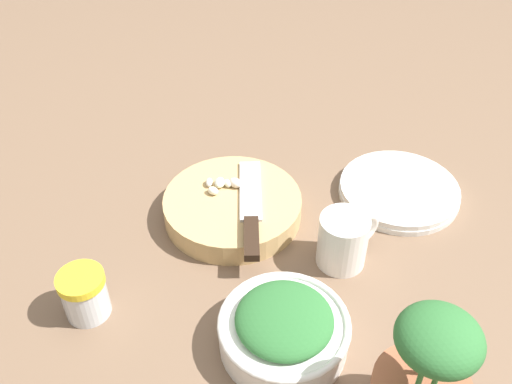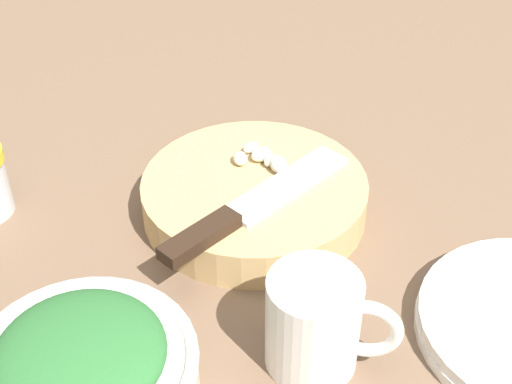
{
  "view_description": "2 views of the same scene",
  "coord_description": "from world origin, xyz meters",
  "px_view_note": "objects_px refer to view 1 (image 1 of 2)",
  "views": [
    {
      "loc": [
        0.56,
        0.29,
        0.63
      ],
      "look_at": [
        -0.0,
        -0.01,
        0.08
      ],
      "focal_mm": 40.0,
      "sensor_mm": 36.0,
      "label": 1
    },
    {
      "loc": [
        0.14,
        0.47,
        0.45
      ],
      "look_at": [
        -0.01,
        -0.04,
        0.04
      ],
      "focal_mm": 50.0,
      "sensor_mm": 36.0,
      "label": 2
    }
  ],
  "objects_px": {
    "potted_herb": "(424,383)",
    "coffee_mug": "(344,240)",
    "spice_jar": "(85,294)",
    "cutting_board": "(233,207)",
    "plate_stack": "(399,190)",
    "chef_knife": "(251,212)",
    "garlic_cloves": "(223,184)",
    "herb_bowl": "(284,328)"
  },
  "relations": [
    {
      "from": "herb_bowl",
      "to": "potted_herb",
      "type": "xyz_separation_m",
      "value": [
        0.02,
        0.18,
        0.05
      ]
    },
    {
      "from": "garlic_cloves",
      "to": "cutting_board",
      "type": "bearing_deg",
      "value": 57.98
    },
    {
      "from": "garlic_cloves",
      "to": "potted_herb",
      "type": "bearing_deg",
      "value": 59.87
    },
    {
      "from": "garlic_cloves",
      "to": "coffee_mug",
      "type": "bearing_deg",
      "value": 83.71
    },
    {
      "from": "cutting_board",
      "to": "plate_stack",
      "type": "relative_size",
      "value": 1.09
    },
    {
      "from": "coffee_mug",
      "to": "spice_jar",
      "type": "bearing_deg",
      "value": -47.04
    },
    {
      "from": "potted_herb",
      "to": "coffee_mug",
      "type": "bearing_deg",
      "value": -140.28
    },
    {
      "from": "garlic_cloves",
      "to": "spice_jar",
      "type": "height_order",
      "value": "spice_jar"
    },
    {
      "from": "chef_knife",
      "to": "plate_stack",
      "type": "relative_size",
      "value": 1.04
    },
    {
      "from": "chef_knife",
      "to": "coffee_mug",
      "type": "height_order",
      "value": "coffee_mug"
    },
    {
      "from": "herb_bowl",
      "to": "spice_jar",
      "type": "height_order",
      "value": "same"
    },
    {
      "from": "chef_knife",
      "to": "herb_bowl",
      "type": "relative_size",
      "value": 1.24
    },
    {
      "from": "coffee_mug",
      "to": "potted_herb",
      "type": "bearing_deg",
      "value": 39.72
    },
    {
      "from": "plate_stack",
      "to": "herb_bowl",
      "type": "bearing_deg",
      "value": -6.78
    },
    {
      "from": "plate_stack",
      "to": "potted_herb",
      "type": "height_order",
      "value": "potted_herb"
    },
    {
      "from": "garlic_cloves",
      "to": "plate_stack",
      "type": "relative_size",
      "value": 0.3
    },
    {
      "from": "spice_jar",
      "to": "potted_herb",
      "type": "xyz_separation_m",
      "value": [
        -0.05,
        0.43,
        0.04
      ]
    },
    {
      "from": "cutting_board",
      "to": "chef_knife",
      "type": "height_order",
      "value": "chef_knife"
    },
    {
      "from": "potted_herb",
      "to": "spice_jar",
      "type": "bearing_deg",
      "value": -82.94
    },
    {
      "from": "cutting_board",
      "to": "coffee_mug",
      "type": "bearing_deg",
      "value": 87.7
    },
    {
      "from": "herb_bowl",
      "to": "spice_jar",
      "type": "relative_size",
      "value": 2.39
    },
    {
      "from": "plate_stack",
      "to": "potted_herb",
      "type": "bearing_deg",
      "value": 19.32
    },
    {
      "from": "cutting_board",
      "to": "spice_jar",
      "type": "distance_m",
      "value": 0.27
    },
    {
      "from": "cutting_board",
      "to": "garlic_cloves",
      "type": "bearing_deg",
      "value": -122.02
    },
    {
      "from": "garlic_cloves",
      "to": "coffee_mug",
      "type": "height_order",
      "value": "coffee_mug"
    },
    {
      "from": "cutting_board",
      "to": "chef_knife",
      "type": "bearing_deg",
      "value": 65.86
    },
    {
      "from": "coffee_mug",
      "to": "plate_stack",
      "type": "xyz_separation_m",
      "value": [
        -0.18,
        0.03,
        -0.03
      ]
    },
    {
      "from": "potted_herb",
      "to": "garlic_cloves",
      "type": "bearing_deg",
      "value": -120.13
    },
    {
      "from": "herb_bowl",
      "to": "plate_stack",
      "type": "distance_m",
      "value": 0.36
    },
    {
      "from": "herb_bowl",
      "to": "plate_stack",
      "type": "bearing_deg",
      "value": 173.22
    },
    {
      "from": "chef_knife",
      "to": "potted_herb",
      "type": "distance_m",
      "value": 0.36
    },
    {
      "from": "plate_stack",
      "to": "potted_herb",
      "type": "relative_size",
      "value": 1.1
    },
    {
      "from": "spice_jar",
      "to": "plate_stack",
      "type": "distance_m",
      "value": 0.53
    },
    {
      "from": "garlic_cloves",
      "to": "coffee_mug",
      "type": "xyz_separation_m",
      "value": [
        0.02,
        0.22,
        -0.0
      ]
    },
    {
      "from": "herb_bowl",
      "to": "potted_herb",
      "type": "bearing_deg",
      "value": 82.46
    },
    {
      "from": "chef_knife",
      "to": "coffee_mug",
      "type": "relative_size",
      "value": 2.12
    },
    {
      "from": "coffee_mug",
      "to": "garlic_cloves",
      "type": "bearing_deg",
      "value": -96.29
    },
    {
      "from": "garlic_cloves",
      "to": "coffee_mug",
      "type": "distance_m",
      "value": 0.22
    },
    {
      "from": "herb_bowl",
      "to": "cutting_board",
      "type": "bearing_deg",
      "value": -135.44
    },
    {
      "from": "coffee_mug",
      "to": "potted_herb",
      "type": "relative_size",
      "value": 0.54
    },
    {
      "from": "herb_bowl",
      "to": "coffee_mug",
      "type": "bearing_deg",
      "value": 175.95
    },
    {
      "from": "garlic_cloves",
      "to": "herb_bowl",
      "type": "bearing_deg",
      "value": 45.99
    }
  ]
}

